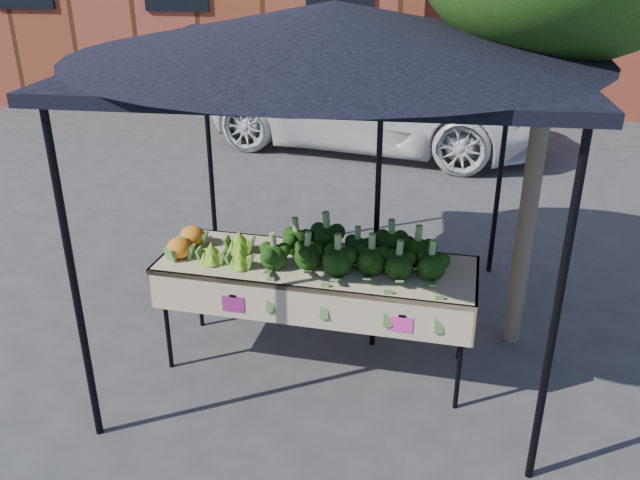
% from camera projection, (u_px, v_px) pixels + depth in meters
% --- Properties ---
extents(ground, '(90.00, 90.00, 0.00)m').
position_uv_depth(ground, '(285.00, 363.00, 5.37)').
color(ground, '#343437').
extents(table, '(2.46, 1.01, 0.90)m').
position_uv_depth(table, '(316.00, 314.00, 5.20)').
color(table, '#C2B18D').
rests_on(table, ground).
extents(canopy, '(3.16, 3.16, 2.74)m').
position_uv_depth(canopy, '(334.00, 186.00, 5.17)').
color(canopy, black).
rests_on(canopy, ground).
extents(broccoli_heap, '(1.39, 0.59, 0.29)m').
position_uv_depth(broccoli_heap, '(353.00, 247.00, 4.94)').
color(broccoli_heap, black).
rests_on(broccoli_heap, table).
extents(romanesco_cluster, '(0.45, 0.49, 0.22)m').
position_uv_depth(romanesco_cluster, '(229.00, 245.00, 5.03)').
color(romanesco_cluster, '#85C126').
rests_on(romanesco_cluster, table).
extents(cauliflower_pair, '(0.25, 0.45, 0.20)m').
position_uv_depth(cauliflower_pair, '(186.00, 240.00, 5.16)').
color(cauliflower_pair, orange).
rests_on(cauliflower_pair, table).
extents(street_tree, '(2.06, 2.06, 4.06)m').
position_uv_depth(street_tree, '(543.00, 104.00, 4.85)').
color(street_tree, '#1E4C14').
rests_on(street_tree, ground).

